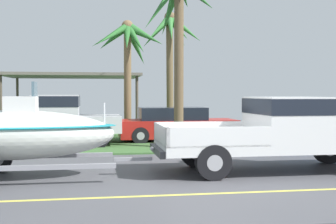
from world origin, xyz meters
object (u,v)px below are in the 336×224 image
parked_sedan_far (176,125)px  carport_awning (73,77)px  boat_on_trailer (10,134)px  palm_tree_far_left (170,39)px  palm_tree_near_right (128,46)px  parked_pickup_background (56,118)px  pickup_truck_towing (287,129)px  parked_sedan_near (302,128)px  palm_tree_mid (179,17)px

parked_sedan_far → carport_awning: carport_awning is taller
boat_on_trailer → palm_tree_far_left: palm_tree_far_left is taller
palm_tree_near_right → palm_tree_far_left: (2.57, 4.17, 0.85)m
parked_pickup_background → palm_tree_near_right: (2.84, 2.79, 2.95)m
parked_pickup_background → palm_tree_near_right: size_ratio=1.10×
pickup_truck_towing → boat_on_trailer: 6.65m
parked_pickup_background → parked_sedan_near: 8.97m
carport_awning → palm_tree_far_left: palm_tree_far_left is taller
parked_pickup_background → palm_tree_near_right: palm_tree_near_right is taller
parked_pickup_background → carport_awning: bearing=87.7°
palm_tree_near_right → palm_tree_mid: (1.42, -4.43, 0.54)m
parked_sedan_near → carport_awning: carport_awning is taller
boat_on_trailer → parked_pickup_background: size_ratio=1.04×
parked_pickup_background → carport_awning: carport_awning is taller
pickup_truck_towing → boat_on_trailer: (-6.65, 0.00, -0.03)m
pickup_truck_towing → palm_tree_mid: (-1.88, 4.61, 3.50)m
pickup_truck_towing → parked_pickup_background: size_ratio=1.06×
palm_tree_near_right → palm_tree_far_left: 4.97m
boat_on_trailer → carport_awning: (0.79, 13.36, 1.79)m
carport_awning → palm_tree_near_right: bearing=-59.4°
palm_tree_near_right → palm_tree_far_left: bearing=58.4°
boat_on_trailer → parked_sedan_near: boat_on_trailer is taller
palm_tree_far_left → parked_pickup_background: bearing=-127.9°
palm_tree_far_left → parked_sedan_near: bearing=-68.1°
parked_pickup_background → palm_tree_mid: bearing=-21.1°
pickup_truck_towing → carport_awning: 14.70m
pickup_truck_towing → carport_awning: size_ratio=0.88×
pickup_truck_towing → parked_sedan_near: (2.69, 4.69, -0.36)m
parked_pickup_background → palm_tree_mid: (4.26, -1.64, 3.49)m
palm_tree_mid → palm_tree_far_left: bearing=82.4°
pickup_truck_towing → parked_pickup_background: bearing=134.5°
parked_sedan_far → palm_tree_far_left: palm_tree_far_left is taller
parked_sedan_far → palm_tree_far_left: bearing=82.8°
carport_awning → boat_on_trailer: bearing=-93.4°
boat_on_trailer → palm_tree_near_right: bearing=69.7°
pickup_truck_towing → carport_awning: bearing=113.7°
palm_tree_near_right → palm_tree_mid: 4.68m
carport_awning → parked_sedan_near: bearing=-45.4°
palm_tree_far_left → parked_sedan_far: bearing=-97.2°
pickup_truck_towing → palm_tree_near_right: palm_tree_near_right is taller
parked_sedan_near → parked_sedan_far: size_ratio=0.98×
pickup_truck_towing → palm_tree_far_left: palm_tree_far_left is taller
parked_sedan_far → palm_tree_mid: 4.67m
pickup_truck_towing → boat_on_trailer: size_ratio=1.01×
palm_tree_mid → palm_tree_far_left: (1.14, 8.60, 0.31)m
parked_sedan_near → palm_tree_far_left: bearing=111.9°
boat_on_trailer → palm_tree_far_left: size_ratio=0.93×
boat_on_trailer → parked_pickup_background: bearing=85.4°
pickup_truck_towing → palm_tree_near_right: (-3.30, 9.04, 2.96)m
pickup_truck_towing → palm_tree_near_right: 10.07m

